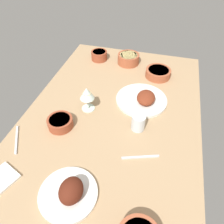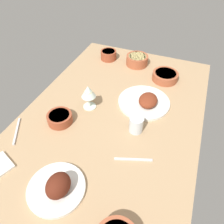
% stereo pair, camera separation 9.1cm
% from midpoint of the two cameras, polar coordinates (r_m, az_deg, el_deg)
% --- Properties ---
extents(dining_table, '(1.40, 0.90, 0.04)m').
position_cam_midpoint_polar(dining_table, '(1.13, -2.31, -1.55)').
color(dining_table, tan).
rests_on(dining_table, ground).
extents(plate_center_main, '(0.28, 0.28, 0.07)m').
position_cam_midpoint_polar(plate_center_main, '(1.18, 6.09, 3.39)').
color(plate_center_main, silver).
rests_on(plate_center_main, dining_table).
extents(plate_near_viewer, '(0.22, 0.22, 0.10)m').
position_cam_midpoint_polar(plate_near_viewer, '(0.86, -14.46, -20.24)').
color(plate_near_viewer, silver).
rests_on(plate_near_viewer, dining_table).
extents(bowl_onions, '(0.16, 0.16, 0.05)m').
position_cam_midpoint_polar(bowl_onions, '(1.39, 10.36, 10.23)').
color(bowl_onions, '#A35133').
rests_on(bowl_onions, dining_table).
extents(bowl_soup, '(0.12, 0.12, 0.05)m').
position_cam_midpoint_polar(bowl_soup, '(1.08, -16.05, -2.75)').
color(bowl_soup, brown).
rests_on(bowl_soup, dining_table).
extents(bowl_cream, '(0.11, 0.11, 0.06)m').
position_cam_midpoint_polar(bowl_cream, '(1.55, -5.17, 14.85)').
color(bowl_cream, brown).
rests_on(bowl_cream, dining_table).
extents(bowl_pasta, '(0.15, 0.15, 0.06)m').
position_cam_midpoint_polar(bowl_pasta, '(1.51, 2.63, 14.02)').
color(bowl_pasta, '#A35133').
rests_on(bowl_pasta, dining_table).
extents(wine_glass, '(0.08, 0.08, 0.14)m').
position_cam_midpoint_polar(wine_glass, '(1.10, -9.11, 4.60)').
color(wine_glass, silver).
rests_on(wine_glass, dining_table).
extents(water_tumbler, '(0.07, 0.07, 0.08)m').
position_cam_midpoint_polar(water_tumbler, '(1.03, 4.52, -2.85)').
color(water_tumbler, silver).
rests_on(water_tumbler, dining_table).
extents(fork_loose, '(0.06, 0.16, 0.01)m').
position_cam_midpoint_polar(fork_loose, '(0.95, 4.79, -12.04)').
color(fork_loose, silver).
rests_on(fork_loose, dining_table).
extents(spoon_loose, '(0.15, 0.09, 0.01)m').
position_cam_midpoint_polar(spoon_loose, '(1.12, -26.34, -6.72)').
color(spoon_loose, silver).
rests_on(spoon_loose, dining_table).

